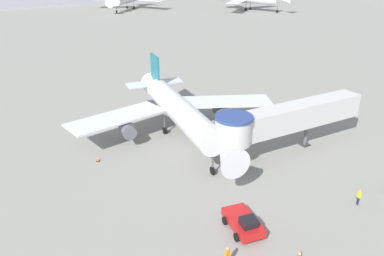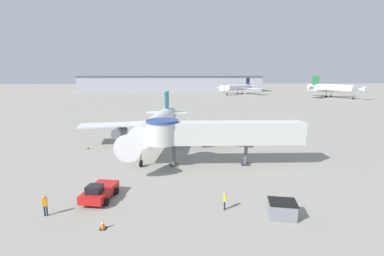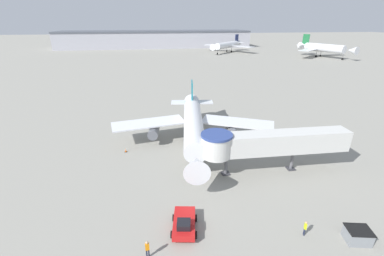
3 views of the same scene
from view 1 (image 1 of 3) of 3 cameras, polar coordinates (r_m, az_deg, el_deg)
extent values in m
plane|color=gray|center=(45.33, -0.65, -3.28)|extent=(800.00, 800.00, 0.00)
cylinder|color=silver|center=(46.38, -1.71, 2.52)|extent=(5.87, 19.30, 3.10)
cone|color=silver|center=(36.08, 5.40, -4.32)|extent=(3.57, 3.83, 3.10)
cone|color=silver|center=(55.84, -5.61, 6.26)|extent=(3.75, 5.05, 3.10)
cube|color=silver|center=(46.91, -11.48, 1.56)|extent=(12.65, 6.28, 0.22)
cube|color=silver|center=(51.58, 5.25, 4.09)|extent=(12.76, 9.27, 0.22)
cube|color=#19707F|center=(54.83, -5.66, 8.96)|extent=(0.76, 3.52, 4.03)
cube|color=silver|center=(55.89, -5.71, 6.85)|extent=(8.50, 3.65, 0.18)
cylinder|color=#565960|center=(46.50, -9.92, 0.00)|extent=(2.20, 3.74, 1.70)
cylinder|color=#565960|center=(50.64, 4.81, 2.37)|extent=(2.20, 3.74, 1.70)
cylinder|color=#4C4C51|center=(39.70, 3.17, -5.41)|extent=(0.18, 0.18, 1.78)
cylinder|color=black|center=(40.15, 3.14, -6.52)|extent=(0.39, 0.93, 0.90)
cylinder|color=#4C4C51|center=(48.97, -4.19, 0.59)|extent=(0.22, 0.22, 1.78)
cylinder|color=black|center=(49.34, -4.16, -0.35)|extent=(0.53, 0.95, 0.90)
cylinder|color=#4C4C51|center=(49.83, -1.15, 1.09)|extent=(0.22, 0.22, 1.78)
cylinder|color=black|center=(50.19, -1.14, 0.15)|extent=(0.53, 0.95, 0.90)
cube|color=silver|center=(45.49, 15.78, 1.88)|extent=(18.20, 3.32, 2.80)
cylinder|color=silver|center=(40.04, 6.33, -0.44)|extent=(3.90, 3.90, 2.80)
cylinder|color=navy|center=(39.42, 6.44, 1.61)|extent=(4.10, 4.09, 0.30)
cylinder|color=#56565B|center=(42.08, 7.78, -3.58)|extent=(0.44, 0.44, 2.94)
cube|color=#333338|center=(42.76, 7.68, -5.25)|extent=(1.10, 1.10, 0.12)
cylinder|color=#56565B|center=(47.82, 16.97, -0.92)|extent=(0.44, 0.44, 2.94)
cube|color=#333338|center=(48.41, 16.77, -2.42)|extent=(1.10, 1.10, 0.12)
cube|color=red|center=(32.91, 7.77, -14.03)|extent=(2.87, 4.45, 0.74)
cube|color=black|center=(31.84, 8.63, -13.98)|extent=(1.48, 1.37, 0.67)
cylinder|color=black|center=(31.96, 6.88, -16.19)|extent=(0.47, 0.75, 0.70)
cylinder|color=black|center=(32.84, 10.43, -15.17)|extent=(0.47, 0.75, 0.70)
cylinder|color=black|center=(33.51, 5.10, -13.87)|extent=(0.47, 0.75, 0.70)
cylinder|color=black|center=(34.35, 8.50, -12.98)|extent=(0.47, 0.75, 0.70)
cube|color=black|center=(44.07, -14.10, -4.92)|extent=(0.36, 0.36, 0.04)
cone|color=orange|center=(43.93, -14.14, -4.58)|extent=(0.25, 0.25, 0.57)
cylinder|color=white|center=(43.89, -14.15, -4.50)|extent=(0.14, 0.14, 0.07)
cone|color=orange|center=(31.29, 16.10, -18.01)|extent=(0.34, 0.34, 0.78)
cylinder|color=white|center=(31.23, 16.12, -17.88)|extent=(0.19, 0.19, 0.09)
cube|color=black|center=(53.84, 8.16, 1.14)|extent=(0.42, 0.42, 0.04)
cone|color=orange|center=(53.71, 8.18, 1.48)|extent=(0.29, 0.29, 0.65)
cylinder|color=white|center=(53.68, 8.19, 1.55)|extent=(0.16, 0.16, 0.08)
cylinder|color=#1E2338|center=(38.77, 24.02, -10.21)|extent=(0.12, 0.12, 0.80)
cylinder|color=#1E2338|center=(38.88, 23.88, -10.08)|extent=(0.12, 0.12, 0.80)
cube|color=#D1E019|center=(38.45, 24.13, -9.26)|extent=(0.28, 0.36, 0.63)
sphere|color=tan|center=(38.23, 24.24, -8.72)|extent=(0.22, 0.22, 0.22)
cube|color=orange|center=(29.18, 5.43, -18.52)|extent=(0.37, 0.24, 0.70)
sphere|color=tan|center=(28.86, 5.46, -17.84)|extent=(0.24, 0.24, 0.24)
cone|color=silver|center=(168.16, 14.29, 18.28)|extent=(5.74, 5.99, 4.33)
cube|color=silver|center=(168.49, 6.80, 18.58)|extent=(15.10, 13.63, 0.22)
cylinder|color=#4C4C51|center=(170.25, 12.87, 17.32)|extent=(0.18, 0.18, 2.49)
cylinder|color=black|center=(170.40, 12.83, 16.91)|extent=(0.63, 1.12, 1.10)
cylinder|color=#4C4C51|center=(175.25, 8.21, 17.85)|extent=(0.22, 0.22, 2.49)
cylinder|color=black|center=(175.39, 8.18, 17.45)|extent=(0.76, 1.17, 1.10)
cylinder|color=#4C4C51|center=(178.60, 8.88, 17.93)|extent=(0.22, 0.22, 2.49)
cylinder|color=black|center=(178.74, 8.85, 17.53)|extent=(0.76, 1.17, 1.10)
cone|color=silver|center=(164.79, -12.12, 18.19)|extent=(5.71, 5.72, 3.85)
cube|color=silver|center=(179.74, -6.40, 18.81)|extent=(12.45, 16.43, 0.22)
cylinder|color=#4C4C51|center=(168.82, -11.44, 17.34)|extent=(0.18, 0.18, 2.21)
cylinder|color=black|center=(168.95, -11.41, 16.97)|extent=(0.95, 0.97, 1.10)
cylinder|color=#4C4C51|center=(184.08, -9.90, 18.00)|extent=(0.22, 0.22, 2.21)
cylinder|color=black|center=(184.20, -9.87, 17.66)|extent=(1.05, 1.07, 1.10)
cylinder|color=#4C4C51|center=(182.80, -8.84, 18.03)|extent=(0.22, 0.22, 2.21)
cylinder|color=black|center=(182.92, -8.82, 17.69)|extent=(1.05, 1.07, 1.10)
camera|label=2|loc=(26.08, 60.67, -10.92)|focal=24.00mm
camera|label=3|loc=(14.30, 59.04, 5.89)|focal=24.00mm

